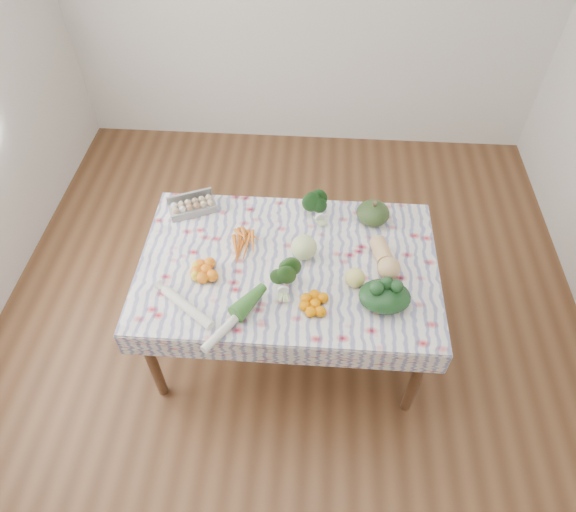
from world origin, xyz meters
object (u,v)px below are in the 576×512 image
at_px(egg_carton, 193,208).
at_px(grapefruit, 355,278).
at_px(dining_table, 288,272).
at_px(cabbage, 304,247).
at_px(butternut_squash, 385,257).
at_px(kabocha_squash, 373,213).

distance_m(egg_carton, grapefruit, 1.08).
bearing_deg(dining_table, egg_carton, 148.61).
distance_m(cabbage, butternut_squash, 0.45).
bearing_deg(butternut_squash, dining_table, 168.31).
distance_m(kabocha_squash, butternut_squash, 0.35).
bearing_deg(grapefruit, egg_carton, 153.04).
bearing_deg(grapefruit, butternut_squash, 42.02).
relative_size(egg_carton, butternut_squash, 1.03).
xyz_separation_m(dining_table, egg_carton, (-0.60, 0.37, 0.12)).
bearing_deg(cabbage, kabocha_squash, 38.26).
height_order(egg_carton, butternut_squash, butternut_squash).
bearing_deg(butternut_squash, kabocha_squash, 84.27).
bearing_deg(butternut_squash, cabbage, 161.41).
xyz_separation_m(dining_table, grapefruit, (0.36, -0.12, 0.14)).
bearing_deg(egg_carton, grapefruit, -50.94).
distance_m(kabocha_squash, grapefruit, 0.50).
distance_m(egg_carton, cabbage, 0.75).
bearing_deg(egg_carton, kabocha_squash, -23.96).
distance_m(dining_table, butternut_squash, 0.55).
relative_size(cabbage, butternut_squash, 0.54).
distance_m(dining_table, cabbage, 0.19).
height_order(dining_table, butternut_squash, butternut_squash).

